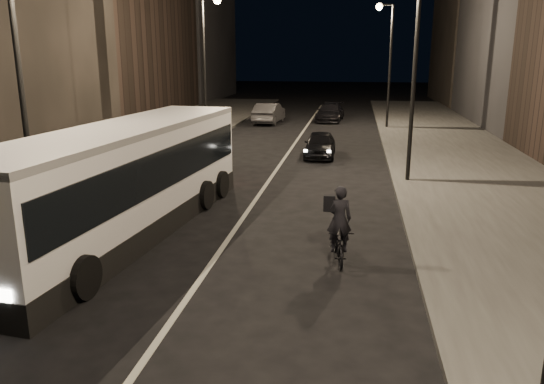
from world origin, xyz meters
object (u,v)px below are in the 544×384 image
at_px(streetlight_right_mid, 409,46).
at_px(car_mid, 269,113).
at_px(streetlight_left_near, 25,43).
at_px(streetlight_right_far, 387,49).
at_px(car_near, 320,144).
at_px(cyclist_on_bicycle, 339,237).
at_px(car_far, 330,112).
at_px(city_bus, 125,176).
at_px(streetlight_left_far, 208,49).

bearing_deg(streetlight_right_mid, car_mid, 114.92).
bearing_deg(streetlight_left_near, streetlight_right_far, 66.04).
distance_m(streetlight_right_mid, car_near, 7.87).
distance_m(streetlight_left_near, cyclist_on_bicycle, 9.71).
bearing_deg(streetlight_right_far, streetlight_right_mid, -90.00).
distance_m(cyclist_on_bicycle, car_near, 14.04).
distance_m(streetlight_right_far, car_far, 7.19).
distance_m(streetlight_right_mid, car_far, 20.78).
xyz_separation_m(streetlight_right_far, streetlight_left_near, (-10.66, -24.00, 0.00)).
distance_m(city_bus, car_mid, 25.40).
bearing_deg(car_far, car_near, -85.07).
xyz_separation_m(city_bus, car_near, (4.70, 12.69, -1.08)).
bearing_deg(streetlight_left_far, car_mid, 73.16).
height_order(streetlight_right_mid, cyclist_on_bicycle, streetlight_right_mid).
height_order(streetlight_left_far, car_mid, streetlight_left_far).
distance_m(cyclist_on_bicycle, car_mid, 27.35).
bearing_deg(streetlight_right_far, streetlight_left_near, -113.96).
relative_size(streetlight_right_far, car_mid, 1.76).
bearing_deg(streetlight_right_mid, streetlight_left_far, 136.84).
xyz_separation_m(car_near, car_far, (-0.21, 14.73, 0.03)).
bearing_deg(city_bus, streetlight_left_near, -163.17).
height_order(streetlight_right_far, city_bus, streetlight_right_far).
distance_m(streetlight_left_far, car_far, 12.90).
xyz_separation_m(streetlight_right_mid, streetlight_right_far, (0.00, 16.00, 0.00)).
bearing_deg(city_bus, car_far, 86.45).
relative_size(city_bus, cyclist_on_bicycle, 5.85).
distance_m(city_bus, car_near, 13.58).
relative_size(streetlight_left_near, streetlight_left_far, 1.00).
bearing_deg(streetlight_right_mid, city_bus, -137.81).
xyz_separation_m(streetlight_left_near, car_near, (7.05, 13.15, -4.73)).
height_order(streetlight_right_far, car_near, streetlight_right_far).
distance_m(streetlight_right_mid, city_bus, 11.81).
relative_size(streetlight_right_far, city_bus, 0.69).
bearing_deg(car_mid, car_near, 113.76).
height_order(streetlight_right_far, car_mid, streetlight_right_far).
relative_size(streetlight_right_far, cyclist_on_bicycle, 4.02).
bearing_deg(car_mid, streetlight_right_mid, 118.46).
bearing_deg(car_near, streetlight_left_far, 144.82).
xyz_separation_m(city_bus, car_mid, (0.03, 25.38, -0.95)).
xyz_separation_m(streetlight_right_mid, car_near, (-3.61, 5.15, -4.73)).
height_order(streetlight_left_far, car_far, streetlight_left_far).
height_order(cyclist_on_bicycle, car_near, cyclist_on_bicycle).
distance_m(streetlight_right_mid, cyclist_on_bicycle, 10.23).
bearing_deg(cyclist_on_bicycle, car_mid, 94.03).
height_order(car_near, car_far, car_far).
distance_m(streetlight_right_far, car_mid, 9.66).
bearing_deg(car_far, car_mid, -151.40).
distance_m(streetlight_left_near, car_near, 15.65).
bearing_deg(car_far, streetlight_left_near, -99.67).
bearing_deg(streetlight_left_far, streetlight_right_mid, -43.16).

